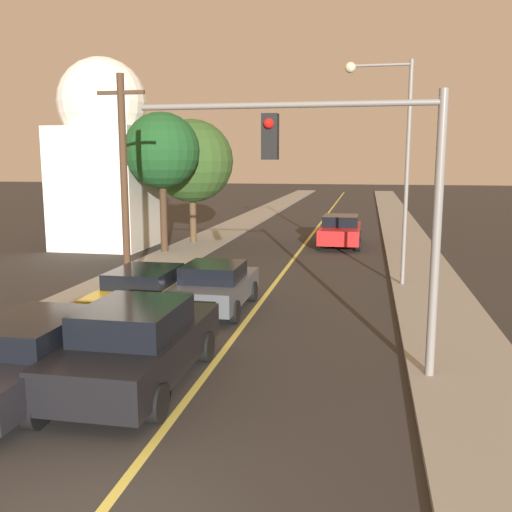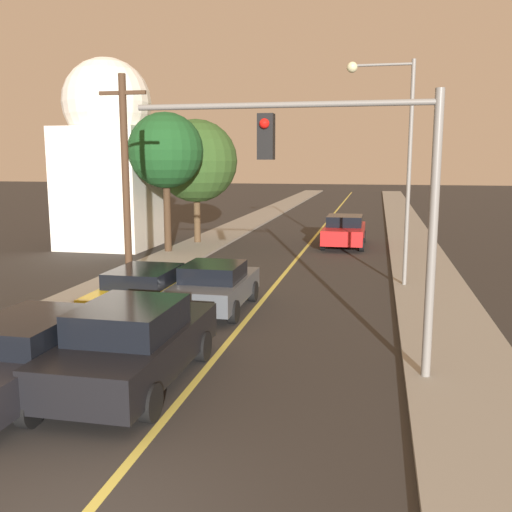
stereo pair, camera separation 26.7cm
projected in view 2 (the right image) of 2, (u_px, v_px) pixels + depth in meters
name	position (u px, v px, depth m)	size (l,w,h in m)	color
road_surface	(328.00, 221.00, 41.41)	(8.21, 80.00, 0.01)	#2D2B28
sidewalk_left	(256.00, 219.00, 42.49)	(2.50, 80.00, 0.12)	gray
sidewalk_right	(404.00, 222.00, 40.30)	(2.50, 80.00, 0.12)	gray
car_near_lane_front	(133.00, 343.00, 11.18)	(2.09, 4.86, 1.67)	black
car_near_lane_second	(215.00, 286.00, 16.75)	(1.97, 4.04, 1.42)	#474C51
car_outer_lane_front	(35.00, 349.00, 11.06)	(1.95, 5.15, 1.47)	black
car_outer_lane_second	(147.00, 290.00, 16.37)	(2.01, 4.83, 1.36)	gold
car_far_oncoming	(344.00, 231.00, 29.23)	(2.11, 4.89, 1.58)	red
traffic_signal_mast	(354.00, 180.00, 11.10)	(6.05, 0.42, 5.59)	slate
streetlamp_right	(394.00, 143.00, 19.11)	(2.24, 0.36, 7.53)	slate
utility_pole_left	(126.00, 179.00, 18.78)	(1.60, 0.24, 7.01)	#422D1E
tree_left_near	(196.00, 161.00, 29.36)	(4.24, 4.24, 6.34)	#4C3823
tree_left_far	(166.00, 151.00, 26.30)	(3.48, 3.48, 6.45)	#3D2B1C
domed_building_left	(109.00, 153.00, 28.54)	(4.36, 4.36, 9.34)	silver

